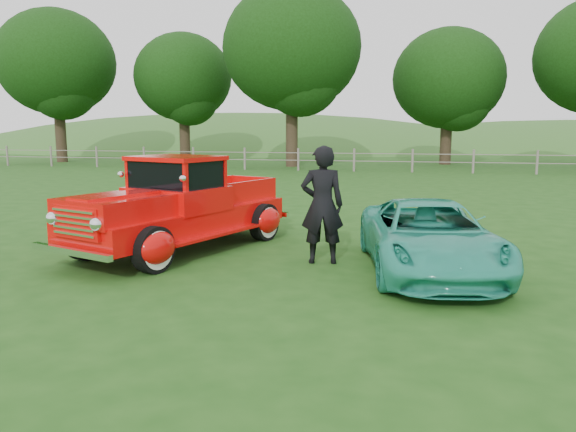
% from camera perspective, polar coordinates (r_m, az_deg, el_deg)
% --- Properties ---
extents(ground, '(140.00, 140.00, 0.00)m').
position_cam_1_polar(ground, '(8.52, -8.53, -6.77)').
color(ground, '#1C4913').
rests_on(ground, ground).
extents(distant_hills, '(116.00, 60.00, 18.00)m').
position_cam_1_polar(distant_hills, '(67.83, 6.41, 3.15)').
color(distant_hills, '#2F5A21').
rests_on(distant_hills, ground).
extents(fence_line, '(48.00, 0.12, 1.20)m').
position_cam_1_polar(fence_line, '(29.85, 6.74, 5.68)').
color(fence_line, gray).
rests_on(fence_line, ground).
extents(tree_far_west, '(7.60, 7.60, 9.93)m').
position_cam_1_polar(tree_far_west, '(40.96, -22.48, 14.20)').
color(tree_far_west, '#302418').
rests_on(tree_far_west, ground).
extents(tree_mid_west, '(6.40, 6.40, 8.46)m').
position_cam_1_polar(tree_mid_west, '(38.80, -10.61, 13.66)').
color(tree_mid_west, '#302418').
rests_on(tree_mid_west, ground).
extents(tree_near_west, '(8.00, 8.00, 10.42)m').
position_cam_1_polar(tree_near_west, '(33.69, 0.40, 16.67)').
color(tree_near_west, '#302418').
rests_on(tree_near_west, ground).
extents(tree_near_east, '(6.80, 6.80, 8.33)m').
position_cam_1_polar(tree_near_east, '(36.82, 15.99, 13.25)').
color(tree_near_east, '#302418').
rests_on(tree_near_east, ground).
extents(red_pickup, '(3.40, 5.28, 1.78)m').
position_cam_1_polar(red_pickup, '(10.74, -10.93, 0.78)').
color(red_pickup, black).
rests_on(red_pickup, ground).
extents(teal_sedan, '(2.58, 4.37, 1.14)m').
position_cam_1_polar(teal_sedan, '(9.23, 14.15, -2.09)').
color(teal_sedan, teal).
rests_on(teal_sedan, ground).
extents(man, '(0.82, 0.63, 2.01)m').
position_cam_1_polar(man, '(9.50, 3.49, 1.13)').
color(man, black).
rests_on(man, ground).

